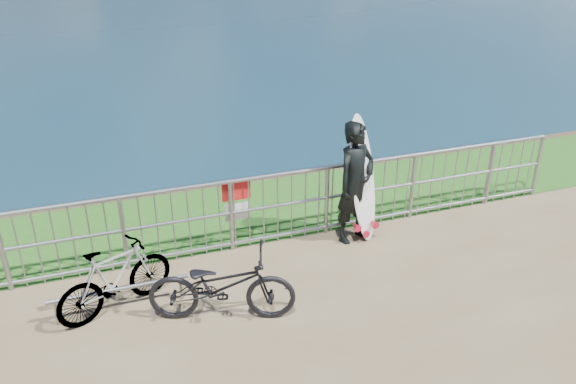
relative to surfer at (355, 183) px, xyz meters
name	(u,v)px	position (x,y,z in m)	size (l,w,h in m)	color
grass_strip	(245,211)	(-1.32, 1.40, -0.92)	(120.00, 120.00, 0.00)	#1E5417
railing	(265,209)	(-1.30, 0.30, -0.35)	(10.06, 0.10, 1.13)	gray
surfer	(355,183)	(0.00, 0.00, 0.00)	(0.68, 0.44, 1.86)	black
surfboard	(363,184)	(0.12, -0.01, -0.03)	(0.65, 0.62, 1.94)	white
bicycle_near	(222,285)	(-2.33, -1.22, -0.47)	(0.61, 1.76, 0.93)	black
bicycle_far	(115,278)	(-3.52, -0.62, -0.47)	(0.43, 1.52, 0.91)	black
bike_rack	(120,292)	(-3.49, -0.67, -0.64)	(1.69, 0.05, 0.35)	gray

